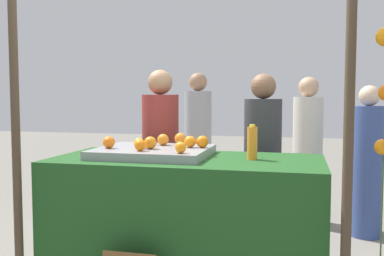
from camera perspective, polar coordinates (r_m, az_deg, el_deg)
The scene contains 19 objects.
stall_counter at distance 3.20m, azimuth -0.65°, elevation -12.31°, with size 1.88×0.89×0.95m, color #1E4C1E.
orange_tray at distance 3.20m, azimuth -5.03°, elevation -3.10°, with size 0.80×0.68×0.06m, color gray.
orange_0 at distance 3.35m, azimuth -3.77°, elevation -1.51°, with size 0.09×0.09×0.09m, color orange.
orange_1 at distance 3.12m, azimuth -5.41°, elevation -1.91°, with size 0.09×0.09×0.09m, color orange.
orange_2 at distance 3.42m, azimuth -1.54°, elevation -1.38°, with size 0.09×0.09×0.09m, color orange.
orange_3 at distance 3.19m, azimuth -0.27°, elevation -1.79°, with size 0.09×0.09×0.09m, color orange.
orange_4 at distance 2.88m, azimuth -1.50°, elevation -2.54°, with size 0.08×0.08×0.08m, color orange.
orange_5 at distance 3.19m, azimuth 1.36°, elevation -1.78°, with size 0.09×0.09×0.09m, color orange.
orange_6 at distance 3.02m, azimuth -6.72°, elevation -2.24°, with size 0.08×0.08×0.08m, color orange.
orange_7 at distance 3.20m, azimuth -10.71°, elevation -1.83°, with size 0.09×0.09×0.09m, color orange.
orange_8 at distance 3.17m, azimuth -6.88°, elevation -1.97°, with size 0.08×0.08×0.08m, color orange.
juice_bottle at distance 3.04m, azimuth 7.80°, elevation -1.92°, with size 0.07×0.07×0.24m.
vendor_left at distance 3.93m, azimuth -4.09°, elevation -5.10°, with size 0.32×0.32×1.61m.
vendor_right at distance 3.79m, azimuth 9.09°, elevation -5.77°, with size 0.31×0.31×1.57m.
crowd_person_0 at distance 4.93m, azimuth 14.71°, elevation -3.47°, with size 0.32×0.32×1.58m.
crowd_person_1 at distance 5.48m, azimuth 0.78°, elevation -2.18°, with size 0.33×0.33×1.67m.
crowd_person_2 at distance 4.64m, azimuth 21.75°, elevation -4.68°, with size 0.30×0.30×1.48m.
canopy_post_left at distance 3.07m, azimuth -21.84°, elevation -0.96°, with size 0.06×0.06×2.24m, color #473828.
canopy_post_right at distance 2.51m, azimuth 19.57°, elevation -1.98°, with size 0.06×0.06×2.24m, color #473828.
Camera 1 is at (0.76, -2.97, 1.38)m, focal length 41.21 mm.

